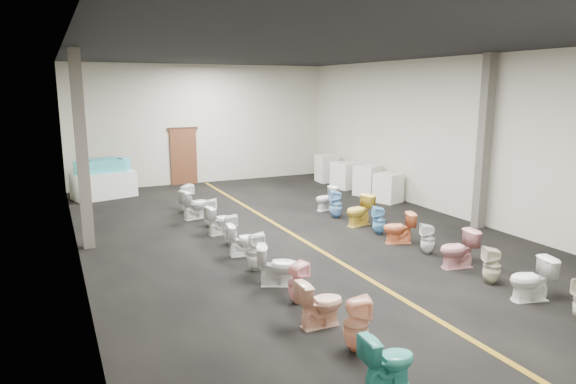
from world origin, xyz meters
The scene contains 37 objects.
floor centered at (0.00, 0.00, 0.00)m, with size 16.00×16.00×0.00m, color black.
ceiling centered at (0.00, 0.00, 4.50)m, with size 16.00×16.00×0.00m, color black.
wall_back centered at (0.00, 8.00, 2.25)m, with size 10.00×10.00×0.00m, color #BDB7A1.
wall_left centered at (-5.00, 0.00, 2.25)m, with size 16.00×16.00×0.00m, color #BDB7A1.
wall_right centered at (5.00, 0.00, 2.25)m, with size 16.00×16.00×0.00m, color #BDB7A1.
aisle_stripe centered at (0.00, 0.00, 0.00)m, with size 0.12×15.60×0.01m, color brown.
back_door centered at (-0.80, 7.94, 1.05)m, with size 1.00×0.10×2.10m, color #562D19.
door_frame centered at (-0.80, 7.95, 2.12)m, with size 1.15×0.08×0.10m, color #331C11.
column_left centered at (-4.75, 1.00, 2.25)m, with size 0.25×0.25×4.50m, color #59544C.
column_right centered at (4.75, -1.50, 2.25)m, with size 0.25×0.25×4.50m, color #59544C.
display_table centered at (-3.85, 6.62, 0.43)m, with size 1.95×0.97×0.87m, color white.
bathtub centered at (-3.85, 6.62, 1.07)m, with size 1.84×0.87×0.55m.
appliance_crate_a centered at (4.40, 2.02, 0.47)m, with size 0.72×0.72×0.93m, color silver.
appliance_crate_b centered at (4.40, 3.21, 0.51)m, with size 0.75×0.75×1.03m, color silver.
appliance_crate_c centered at (4.40, 4.63, 0.48)m, with size 0.84×0.84×0.95m, color silver.
appliance_crate_d centered at (4.40, 6.07, 0.53)m, with size 0.74×0.74×1.05m, color silver.
toilet_left_0 centered at (-1.83, -6.60, 0.35)m, with size 0.39×0.69×0.71m, color teal.
toilet_left_1 centered at (-1.71, -5.68, 0.40)m, with size 0.36×0.37×0.80m, color #F4B08F.
toilet_left_2 centered at (-1.80, -4.79, 0.38)m, with size 0.42×0.74×0.76m, color #EDB395.
toilet_left_3 centered at (-1.74, -3.85, 0.36)m, with size 0.33×0.33×0.72m, color pink.
toilet_left_4 centered at (-1.72, -2.97, 0.39)m, with size 0.43×0.76×0.78m, color silver.
toilet_left_5 centered at (-1.81, -2.06, 0.39)m, with size 0.35×0.36×0.78m, color silver.
toilet_left_6 centered at (-1.70, -1.06, 0.36)m, with size 0.40×0.71×0.72m, color white.
toilet_left_7 centered at (-1.71, -0.19, 0.36)m, with size 0.32×0.33×0.72m, color silver.
toilet_left_8 centered at (-1.65, 0.77, 0.37)m, with size 0.41×0.72×0.73m, color white.
toilet_left_9 centered at (-1.68, 1.55, 0.38)m, with size 0.34×0.35×0.76m, color white.
toilet_left_10 centered at (-1.81, 2.57, 0.42)m, with size 0.46×0.81×0.83m, color silver.
toilet_left_11 centered at (-1.84, 3.46, 0.41)m, with size 0.37×0.38×0.83m, color white.
toilet_right_1 centered at (1.98, -5.48, 0.39)m, with size 0.43×0.76×0.78m, color white.
toilet_right_2 centered at (1.96, -4.63, 0.36)m, with size 0.33×0.33×0.73m, color beige.
toilet_right_3 centered at (2.02, -3.67, 0.40)m, with size 0.44×0.78×0.79m, color #D38F91.
toilet_right_4 centered at (2.05, -2.70, 0.34)m, with size 0.31×0.32×0.69m, color silver.
toilet_right_5 centered at (1.97, -1.77, 0.37)m, with size 0.42×0.73×0.74m, color #E47946.
toilet_right_6 centered at (1.98, -0.94, 0.36)m, with size 0.33×0.33×0.73m, color #6CB3E3.
toilet_right_7 centered at (1.98, -0.02, 0.41)m, with size 0.46×0.81×0.82m, color yellow.
toilet_right_8 centered at (1.83, 0.96, 0.40)m, with size 0.36×0.37×0.81m, color #79B3E7.
toilet_right_9 centered at (2.04, 1.89, 0.36)m, with size 0.40×0.70×0.71m, color white.
Camera 1 is at (-5.39, -11.31, 3.65)m, focal length 32.00 mm.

